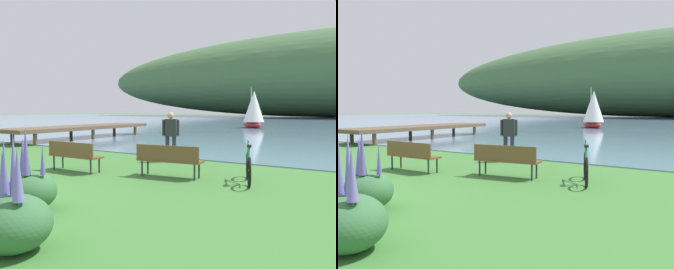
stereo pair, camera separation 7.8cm
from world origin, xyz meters
The scene contains 10 objects.
bay_water centered at (0.00, 47.58, 0.02)m, with size 180.00×80.00×0.04m, color #6B8EA8.
distant_hillside centered at (-4.77, 75.58, 8.92)m, with size 112.27×28.00×17.77m, color #42663D.
park_bench_near_camera centered at (-0.76, 3.58, 0.52)m, with size 1.80×0.50×0.88m.
park_bench_further_along centered at (2.05, 4.34, 0.52)m, with size 1.85×0.73×0.88m.
bicycle_leaning_near_bench centered at (4.07, 4.86, 0.40)m, with size 0.73×1.66×1.01m.
person_at_shoreline centered at (0.55, 6.78, 0.98)m, with size 0.57×0.34×1.71m.
echium_bush_closest_to_camera centered at (3.06, -0.84, 0.43)m, with size 0.98×0.98×1.66m.
echium_bush_beside_closest centered at (1.63, 0.45, 0.40)m, with size 0.89×0.89×1.53m.
sailboat_nearest_to_shore centered at (-4.16, 28.38, 1.82)m, with size 3.07×2.97×3.78m.
pier_dock centered at (-9.00, 11.58, 0.69)m, with size 2.40×10.00×0.80m.
Camera 1 is at (7.11, -3.43, 1.84)m, focal length 37.63 mm.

